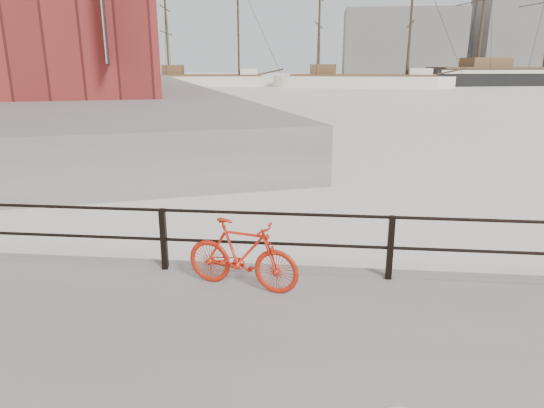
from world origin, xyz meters
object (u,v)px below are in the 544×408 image
(barque_black, at_px, (541,85))
(schooner_left, at_px, (205,86))
(schooner_mid, at_px, (361,87))
(workboat_far, at_px, (82,96))
(bicycle, at_px, (242,255))

(barque_black, bearing_deg, schooner_left, 174.36)
(schooner_mid, bearing_deg, workboat_far, -139.81)
(schooner_left, bearing_deg, bicycle, -84.27)
(schooner_mid, bearing_deg, bicycle, -90.70)
(workboat_far, bearing_deg, schooner_mid, 13.97)
(workboat_far, bearing_deg, barque_black, 7.61)
(workboat_far, bearing_deg, bicycle, -82.48)
(bicycle, height_order, schooner_left, schooner_left)
(schooner_left, height_order, workboat_far, schooner_left)
(schooner_mid, xyz_separation_m, schooner_left, (-25.50, 2.95, 0.00))
(barque_black, xyz_separation_m, workboat_far, (-65.04, -36.37, 0.00))
(schooner_mid, height_order, schooner_left, schooner_mid)
(barque_black, distance_m, workboat_far, 74.52)
(schooner_mid, relative_size, workboat_far, 2.86)
(bicycle, xyz_separation_m, workboat_far, (-26.72, 47.94, -0.87))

